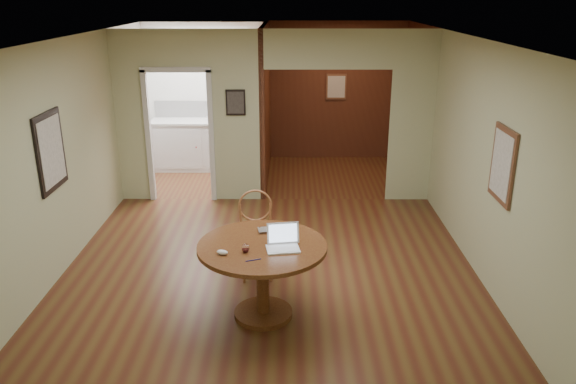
{
  "coord_description": "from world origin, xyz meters",
  "views": [
    {
      "loc": [
        0.26,
        -6.14,
        3.21
      ],
      "look_at": [
        0.22,
        -0.2,
        1.09
      ],
      "focal_mm": 35.0,
      "sensor_mm": 36.0,
      "label": 1
    }
  ],
  "objects_px": {
    "chair": "(256,229)",
    "open_laptop": "(283,241)",
    "closed_laptop": "(275,231)",
    "dining_table": "(262,264)"
  },
  "relations": [
    {
      "from": "chair",
      "to": "closed_laptop",
      "type": "height_order",
      "value": "chair"
    },
    {
      "from": "chair",
      "to": "open_laptop",
      "type": "distance_m",
      "value": 1.1
    },
    {
      "from": "chair",
      "to": "open_laptop",
      "type": "xyz_separation_m",
      "value": [
        0.33,
        -1.0,
        0.31
      ]
    },
    {
      "from": "open_laptop",
      "to": "closed_laptop",
      "type": "bearing_deg",
      "value": 95.44
    },
    {
      "from": "dining_table",
      "to": "closed_laptop",
      "type": "bearing_deg",
      "value": 68.13
    },
    {
      "from": "dining_table",
      "to": "open_laptop",
      "type": "distance_m",
      "value": 0.35
    },
    {
      "from": "dining_table",
      "to": "open_laptop",
      "type": "relative_size",
      "value": 3.72
    },
    {
      "from": "dining_table",
      "to": "closed_laptop",
      "type": "distance_m",
      "value": 0.39
    },
    {
      "from": "chair",
      "to": "closed_laptop",
      "type": "bearing_deg",
      "value": -75.21
    },
    {
      "from": "chair",
      "to": "dining_table",
      "type": "bearing_deg",
      "value": -88.18
    }
  ]
}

